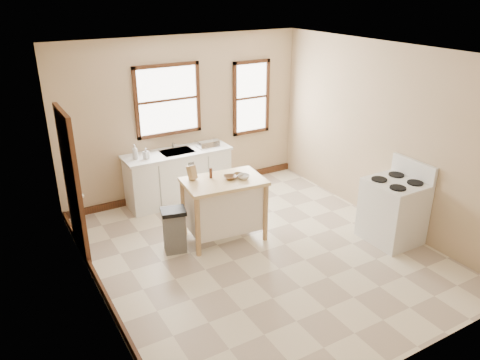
{
  "coord_description": "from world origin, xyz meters",
  "views": [
    {
      "loc": [
        -3.16,
        -4.86,
        3.6
      ],
      "look_at": [
        -0.1,
        0.4,
        1.01
      ],
      "focal_mm": 35.0,
      "sensor_mm": 36.0,
      "label": 1
    }
  ],
  "objects_px": {
    "bowl_c": "(244,177)",
    "bowl_a": "(230,177)",
    "dish_rack": "(207,144)",
    "kitchen_island": "(224,209)",
    "knife_block": "(192,173)",
    "pepper_grinder": "(211,173)",
    "trash_bin": "(174,230)",
    "gas_stove": "(394,203)",
    "soap_bottle_a": "(135,152)",
    "soap_bottle_b": "(146,153)",
    "bowl_b": "(239,175)"
  },
  "relations": [
    {
      "from": "knife_block",
      "to": "soap_bottle_b",
      "type": "bearing_deg",
      "value": 84.4
    },
    {
      "from": "dish_rack",
      "to": "soap_bottle_a",
      "type": "bearing_deg",
      "value": 172.98
    },
    {
      "from": "kitchen_island",
      "to": "gas_stove",
      "type": "xyz_separation_m",
      "value": [
        2.13,
        -1.3,
        0.13
      ]
    },
    {
      "from": "soap_bottle_a",
      "to": "soap_bottle_b",
      "type": "relative_size",
      "value": 1.34
    },
    {
      "from": "kitchen_island",
      "to": "bowl_a",
      "type": "height_order",
      "value": "bowl_a"
    },
    {
      "from": "pepper_grinder",
      "to": "bowl_b",
      "type": "relative_size",
      "value": 0.99
    },
    {
      "from": "dish_rack",
      "to": "trash_bin",
      "type": "height_order",
      "value": "dish_rack"
    },
    {
      "from": "knife_block",
      "to": "bowl_c",
      "type": "xyz_separation_m",
      "value": [
        0.66,
        -0.35,
        -0.07
      ]
    },
    {
      "from": "bowl_a",
      "to": "pepper_grinder",
      "type": "bearing_deg",
      "value": 142.84
    },
    {
      "from": "knife_block",
      "to": "trash_bin",
      "type": "relative_size",
      "value": 0.3
    },
    {
      "from": "bowl_a",
      "to": "bowl_b",
      "type": "distance_m",
      "value": 0.16
    },
    {
      "from": "trash_bin",
      "to": "gas_stove",
      "type": "relative_size",
      "value": 0.54
    },
    {
      "from": "soap_bottle_a",
      "to": "gas_stove",
      "type": "height_order",
      "value": "gas_stove"
    },
    {
      "from": "bowl_c",
      "to": "bowl_a",
      "type": "bearing_deg",
      "value": 152.3
    },
    {
      "from": "pepper_grinder",
      "to": "bowl_a",
      "type": "height_order",
      "value": "pepper_grinder"
    },
    {
      "from": "trash_bin",
      "to": "dish_rack",
      "type": "bearing_deg",
      "value": 63.07
    },
    {
      "from": "soap_bottle_b",
      "to": "knife_block",
      "type": "height_order",
      "value": "knife_block"
    },
    {
      "from": "gas_stove",
      "to": "trash_bin",
      "type": "bearing_deg",
      "value": 155.58
    },
    {
      "from": "soap_bottle_b",
      "to": "trash_bin",
      "type": "distance_m",
      "value": 1.62
    },
    {
      "from": "dish_rack",
      "to": "kitchen_island",
      "type": "relative_size",
      "value": 0.33
    },
    {
      "from": "knife_block",
      "to": "bowl_c",
      "type": "relative_size",
      "value": 1.12
    },
    {
      "from": "knife_block",
      "to": "pepper_grinder",
      "type": "relative_size",
      "value": 1.33
    },
    {
      "from": "soap_bottle_a",
      "to": "kitchen_island",
      "type": "relative_size",
      "value": 0.21
    },
    {
      "from": "knife_block",
      "to": "bowl_c",
      "type": "height_order",
      "value": "knife_block"
    },
    {
      "from": "knife_block",
      "to": "pepper_grinder",
      "type": "bearing_deg",
      "value": -36.63
    },
    {
      "from": "soap_bottle_a",
      "to": "pepper_grinder",
      "type": "relative_size",
      "value": 1.65
    },
    {
      "from": "bowl_b",
      "to": "soap_bottle_a",
      "type": "bearing_deg",
      "value": 124.47
    },
    {
      "from": "bowl_c",
      "to": "gas_stove",
      "type": "bearing_deg",
      "value": -32.97
    },
    {
      "from": "pepper_grinder",
      "to": "bowl_c",
      "type": "distance_m",
      "value": 0.48
    },
    {
      "from": "gas_stove",
      "to": "bowl_a",
      "type": "bearing_deg",
      "value": 147.46
    },
    {
      "from": "knife_block",
      "to": "gas_stove",
      "type": "height_order",
      "value": "gas_stove"
    },
    {
      "from": "dish_rack",
      "to": "kitchen_island",
      "type": "distance_m",
      "value": 1.68
    },
    {
      "from": "dish_rack",
      "to": "gas_stove",
      "type": "height_order",
      "value": "gas_stove"
    },
    {
      "from": "soap_bottle_b",
      "to": "gas_stove",
      "type": "height_order",
      "value": "gas_stove"
    },
    {
      "from": "soap_bottle_a",
      "to": "knife_block",
      "type": "xyz_separation_m",
      "value": [
        0.41,
        -1.31,
        0.01
      ]
    },
    {
      "from": "bowl_a",
      "to": "trash_bin",
      "type": "distance_m",
      "value": 1.1
    },
    {
      "from": "soap_bottle_a",
      "to": "bowl_c",
      "type": "distance_m",
      "value": 1.98
    },
    {
      "from": "soap_bottle_a",
      "to": "kitchen_island",
      "type": "distance_m",
      "value": 1.84
    },
    {
      "from": "knife_block",
      "to": "bowl_a",
      "type": "relative_size",
      "value": 1.07
    },
    {
      "from": "soap_bottle_a",
      "to": "dish_rack",
      "type": "bearing_deg",
      "value": 0.05
    },
    {
      "from": "soap_bottle_a",
      "to": "kitchen_island",
      "type": "bearing_deg",
      "value": -61.42
    },
    {
      "from": "dish_rack",
      "to": "trash_bin",
      "type": "bearing_deg",
      "value": -136.34
    },
    {
      "from": "bowl_b",
      "to": "kitchen_island",
      "type": "bearing_deg",
      "value": -176.2
    },
    {
      "from": "knife_block",
      "to": "gas_stove",
      "type": "bearing_deg",
      "value": -49.03
    },
    {
      "from": "soap_bottle_a",
      "to": "bowl_b",
      "type": "height_order",
      "value": "soap_bottle_a"
    },
    {
      "from": "knife_block",
      "to": "bowl_a",
      "type": "xyz_separation_m",
      "value": [
        0.48,
        -0.26,
        -0.08
      ]
    },
    {
      "from": "gas_stove",
      "to": "knife_block",
      "type": "bearing_deg",
      "value": 148.22
    },
    {
      "from": "dish_rack",
      "to": "bowl_b",
      "type": "bearing_deg",
      "value": -104.6
    },
    {
      "from": "soap_bottle_a",
      "to": "knife_block",
      "type": "height_order",
      "value": "soap_bottle_a"
    },
    {
      "from": "knife_block",
      "to": "bowl_a",
      "type": "height_order",
      "value": "knife_block"
    }
  ]
}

